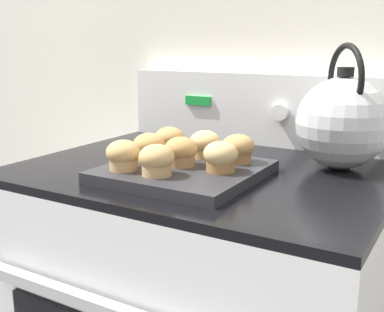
{
  "coord_description": "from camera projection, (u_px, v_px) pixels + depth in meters",
  "views": [
    {
      "loc": [
        0.49,
        -0.57,
        1.19
      ],
      "look_at": [
        0.02,
        0.23,
        0.98
      ],
      "focal_mm": 45.0,
      "sensor_mm": 36.0,
      "label": 1
    }
  ],
  "objects": [
    {
      "name": "wall_back",
      "position": [
        270.0,
        42.0,
        1.28
      ],
      "size": [
        8.0,
        0.05,
        2.4
      ],
      "color": "silver",
      "rests_on": "ground_plane"
    },
    {
      "name": "control_panel",
      "position": [
        261.0,
        109.0,
        1.27
      ],
      "size": [
        0.76,
        0.07,
        0.19
      ],
      "color": "white",
      "rests_on": "stove_range"
    },
    {
      "name": "muffin_pan",
      "position": [
        182.0,
        171.0,
        0.97
      ],
      "size": [
        0.29,
        0.29,
        0.02
      ],
      "color": "#28282D",
      "rests_on": "stove_range"
    },
    {
      "name": "muffin_r0_c0",
      "position": [
        123.0,
        155.0,
        0.93
      ],
      "size": [
        0.07,
        0.07,
        0.06
      ],
      "color": "tan",
      "rests_on": "muffin_pan"
    },
    {
      "name": "muffin_r0_c1",
      "position": [
        157.0,
        160.0,
        0.89
      ],
      "size": [
        0.07,
        0.07,
        0.06
      ],
      "color": "tan",
      "rests_on": "muffin_pan"
    },
    {
      "name": "muffin_r1_c0",
      "position": [
        149.0,
        147.0,
        1.01
      ],
      "size": [
        0.07,
        0.07,
        0.06
      ],
      "color": "olive",
      "rests_on": "muffin_pan"
    },
    {
      "name": "muffin_r1_c1",
      "position": [
        181.0,
        152.0,
        0.96
      ],
      "size": [
        0.07,
        0.07,
        0.06
      ],
      "color": "#A37A4C",
      "rests_on": "muffin_pan"
    },
    {
      "name": "muffin_r1_c2",
      "position": [
        221.0,
        157.0,
        0.92
      ],
      "size": [
        0.07,
        0.07,
        0.06
      ],
      "color": "olive",
      "rests_on": "muffin_pan"
    },
    {
      "name": "muffin_r2_c0",
      "position": [
        169.0,
        140.0,
        1.08
      ],
      "size": [
        0.07,
        0.07,
        0.06
      ],
      "color": "olive",
      "rests_on": "muffin_pan"
    },
    {
      "name": "muffin_r2_c1",
      "position": [
        204.0,
        144.0,
        1.04
      ],
      "size": [
        0.07,
        0.07,
        0.06
      ],
      "color": "tan",
      "rests_on": "muffin_pan"
    },
    {
      "name": "muffin_r2_c2",
      "position": [
        238.0,
        149.0,
        0.99
      ],
      "size": [
        0.07,
        0.07,
        0.06
      ],
      "color": "olive",
      "rests_on": "muffin_pan"
    },
    {
      "name": "tea_kettle",
      "position": [
        342.0,
        121.0,
        1.02
      ],
      "size": [
        0.2,
        0.21,
        0.27
      ],
      "color": "silver",
      "rests_on": "stove_range"
    }
  ]
}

